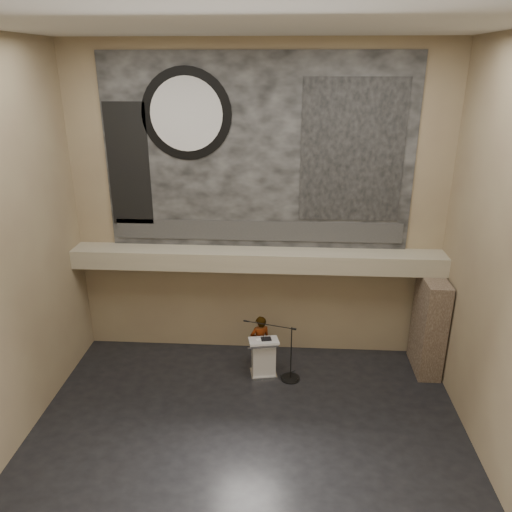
{
  "coord_description": "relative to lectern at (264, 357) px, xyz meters",
  "views": [
    {
      "loc": [
        0.75,
        -8.9,
        7.89
      ],
      "look_at": [
        0.0,
        3.2,
        3.2
      ],
      "focal_mm": 35.0,
      "sensor_mm": 36.0,
      "label": 1
    }
  ],
  "objects": [
    {
      "name": "banner_clock_face",
      "position": [
        -2.04,
        1.37,
        6.15
      ],
      "size": [
        1.84,
        0.02,
        1.84
      ],
      "primitive_type": "cylinder",
      "rotation": [
        1.57,
        0.0,
        0.0
      ],
      "color": "silver",
      "rests_on": "banner"
    },
    {
      "name": "wall_back",
      "position": [
        -0.24,
        1.46,
        3.7
      ],
      "size": [
        10.0,
        0.02,
        8.5
      ],
      "primitive_type": "cube",
      "color": "#7E6950",
      "rests_on": "floor"
    },
    {
      "name": "papers",
      "position": [
        -0.07,
        -0.07,
        0.55
      ],
      "size": [
        0.28,
        0.32,
        0.0
      ],
      "primitive_type": "cube",
      "rotation": [
        0.0,
        0.0,
        0.43
      ],
      "color": "white",
      "rests_on": "lectern"
    },
    {
      "name": "banner_brick_print",
      "position": [
        -3.64,
        1.39,
        4.85
      ],
      "size": [
        1.1,
        0.02,
        3.2
      ],
      "primitive_type": "cube",
      "color": "black",
      "rests_on": "banner"
    },
    {
      "name": "wall_right",
      "position": [
        4.76,
        -2.54,
        3.7
      ],
      "size": [
        0.02,
        8.0,
        8.5
      ],
      "primitive_type": "cube",
      "color": "#7E6950",
      "rests_on": "floor"
    },
    {
      "name": "sprinkler_left",
      "position": [
        -1.84,
        1.01,
        2.12
      ],
      "size": [
        0.04,
        0.04,
        0.06
      ],
      "primitive_type": "cylinder",
      "color": "#B2893D",
      "rests_on": "soffit"
    },
    {
      "name": "wall_front",
      "position": [
        -0.24,
        -6.54,
        3.7
      ],
      "size": [
        10.0,
        0.02,
        8.5
      ],
      "primitive_type": "cube",
      "color": "#7E6950",
      "rests_on": "floor"
    },
    {
      "name": "floor",
      "position": [
        -0.24,
        -2.54,
        -0.55
      ],
      "size": [
        10.0,
        10.0,
        0.0
      ],
      "primitive_type": "plane",
      "color": "black",
      "rests_on": "ground"
    },
    {
      "name": "lectern",
      "position": [
        0.0,
        0.0,
        0.0
      ],
      "size": [
        0.86,
        0.68,
        1.14
      ],
      "rotation": [
        0.0,
        0.0,
        0.18
      ],
      "color": "silver",
      "rests_on": "floor"
    },
    {
      "name": "stone_pier",
      "position": [
        4.41,
        0.61,
        0.8
      ],
      "size": [
        0.6,
        1.4,
        2.7
      ],
      "primitive_type": "cube",
      "color": "#46372B",
      "rests_on": "floor"
    },
    {
      "name": "ceiling",
      "position": [
        -0.24,
        -2.54,
        7.95
      ],
      "size": [
        10.0,
        10.0,
        0.0
      ],
      "primitive_type": "plane",
      "color": "silver",
      "rests_on": "wall_back"
    },
    {
      "name": "speaker_person",
      "position": [
        -0.11,
        0.42,
        0.22
      ],
      "size": [
        0.66,
        0.55,
        1.55
      ],
      "primitive_type": "imported",
      "rotation": [
        0.0,
        0.0,
        3.52
      ],
      "color": "white",
      "rests_on": "floor"
    },
    {
      "name": "banner",
      "position": [
        -0.24,
        1.43,
        5.15
      ],
      "size": [
        8.0,
        0.05,
        5.0
      ],
      "primitive_type": "cube",
      "color": "black",
      "rests_on": "wall_back"
    },
    {
      "name": "soffit",
      "position": [
        -0.24,
        1.06,
        2.4
      ],
      "size": [
        10.0,
        0.8,
        0.5
      ],
      "primitive_type": "cube",
      "color": "gray",
      "rests_on": "wall_back"
    },
    {
      "name": "sprinkler_right",
      "position": [
        1.66,
        1.01,
        2.12
      ],
      "size": [
        0.04,
        0.04,
        0.06
      ],
      "primitive_type": "cylinder",
      "color": "#B2893D",
      "rests_on": "soffit"
    },
    {
      "name": "mic_stand",
      "position": [
        0.68,
        -0.12,
        -0.31
      ],
      "size": [
        1.54,
        0.61,
        1.57
      ],
      "rotation": [
        0.0,
        0.0,
        -0.26
      ],
      "color": "black",
      "rests_on": "floor"
    },
    {
      "name": "banner_building_print",
      "position": [
        2.16,
        1.39,
        5.25
      ],
      "size": [
        2.6,
        0.02,
        3.6
      ],
      "primitive_type": "cube",
      "color": "black",
      "rests_on": "banner"
    },
    {
      "name": "binder",
      "position": [
        0.07,
        -0.0,
        0.56
      ],
      "size": [
        0.3,
        0.26,
        0.04
      ],
      "primitive_type": "cube",
      "rotation": [
        0.0,
        0.0,
        0.2
      ],
      "color": "black",
      "rests_on": "lectern"
    },
    {
      "name": "banner_text_strip",
      "position": [
        -0.24,
        1.39,
        3.1
      ],
      "size": [
        7.76,
        0.02,
        0.55
      ],
      "primitive_type": "cube",
      "color": "#2C2C2C",
      "rests_on": "banner"
    },
    {
      "name": "banner_clock_rim",
      "position": [
        -2.04,
        1.39,
        6.15
      ],
      "size": [
        2.3,
        0.02,
        2.3
      ],
      "primitive_type": "cylinder",
      "rotation": [
        1.57,
        0.0,
        0.0
      ],
      "color": "black",
      "rests_on": "banner"
    }
  ]
}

